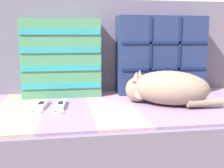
# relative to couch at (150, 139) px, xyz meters

# --- Properties ---
(couch) EXTENTS (1.88, 0.82, 0.37)m
(couch) POSITION_rel_couch_xyz_m (0.00, 0.00, 0.00)
(couch) COLOR gray
(couch) RESTS_ON ground_plane
(sofa_backrest) EXTENTS (1.84, 0.14, 0.49)m
(sofa_backrest) POSITION_rel_couch_xyz_m (-0.00, 0.34, 0.44)
(sofa_backrest) COLOR slate
(sofa_backrest) RESTS_ON couch
(throw_pillow_quilted) EXTENTS (0.46, 0.14, 0.40)m
(throw_pillow_quilted) POSITION_rel_couch_xyz_m (0.11, 0.19, 0.39)
(throw_pillow_quilted) COLOR navy
(throw_pillow_quilted) RESTS_ON couch
(throw_pillow_striped) EXTENTS (0.39, 0.14, 0.38)m
(throw_pillow_striped) POSITION_rel_couch_xyz_m (-0.41, 0.19, 0.38)
(throw_pillow_striped) COLOR #4C9366
(throw_pillow_striped) RESTS_ON couch
(sleeping_cat) EXTENTS (0.40, 0.34, 0.15)m
(sleeping_cat) POSITION_rel_couch_xyz_m (0.04, -0.07, 0.26)
(sleeping_cat) COLOR gray
(sleeping_cat) RESTS_ON couch
(game_remote_near) EXTENTS (0.06, 0.20, 0.02)m
(game_remote_near) POSITION_rel_couch_xyz_m (-0.42, -0.04, 0.20)
(game_remote_near) COLOR white
(game_remote_near) RESTS_ON couch
(game_remote_far) EXTENTS (0.07, 0.19, 0.02)m
(game_remote_far) POSITION_rel_couch_xyz_m (-0.50, -0.03, 0.20)
(game_remote_far) COLOR white
(game_remote_far) RESTS_ON couch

